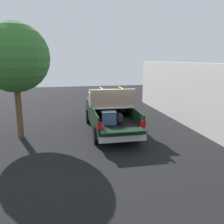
# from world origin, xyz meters

# --- Properties ---
(ground_plane) EXTENTS (40.00, 40.00, 0.00)m
(ground_plane) POSITION_xyz_m (0.00, 0.00, 0.00)
(ground_plane) COLOR black
(pickup_truck) EXTENTS (6.05, 2.09, 2.23)m
(pickup_truck) POSITION_xyz_m (0.36, 0.00, 0.97)
(pickup_truck) COLOR black
(pickup_truck) RESTS_ON ground_plane
(building_facade) EXTENTS (11.65, 0.36, 3.38)m
(building_facade) POSITION_xyz_m (1.66, -4.40, 1.69)
(building_facade) COLOR silver
(building_facade) RESTS_ON ground_plane
(tree_background) EXTENTS (3.04, 3.04, 5.16)m
(tree_background) POSITION_xyz_m (-0.20, 4.25, 3.62)
(tree_background) COLOR brown
(tree_background) RESTS_ON ground_plane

